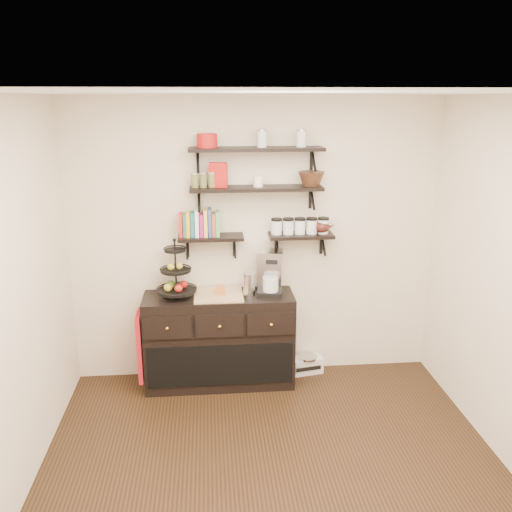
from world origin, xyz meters
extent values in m
plane|color=black|center=(0.00, 0.00, 0.00)|extent=(3.50, 3.50, 0.00)
cube|color=white|center=(0.00, 0.00, 2.70)|extent=(3.50, 3.50, 0.02)
cube|color=#F2E4CD|center=(0.00, 1.75, 1.35)|extent=(3.50, 0.02, 2.70)
cube|color=black|center=(0.00, 1.61, 2.23)|extent=(1.20, 0.27, 0.03)
cube|color=black|center=(-0.52, 1.74, 2.12)|extent=(0.02, 0.03, 0.20)
cube|color=black|center=(0.52, 1.74, 2.12)|extent=(0.02, 0.03, 0.20)
cube|color=black|center=(0.00, 1.61, 1.89)|extent=(1.20, 0.27, 0.03)
cube|color=black|center=(-0.52, 1.74, 1.77)|extent=(0.02, 0.03, 0.20)
cube|color=black|center=(0.52, 1.74, 1.77)|extent=(0.02, 0.03, 0.20)
cube|color=black|center=(-0.42, 1.62, 1.44)|extent=(0.60, 0.25, 0.03)
cube|color=black|center=(-0.64, 1.74, 1.32)|extent=(0.02, 0.03, 0.20)
cube|color=black|center=(-0.20, 1.74, 1.32)|extent=(0.03, 0.03, 0.20)
cube|color=black|center=(0.42, 1.62, 1.44)|extent=(0.60, 0.25, 0.03)
cube|color=black|center=(0.20, 1.74, 1.32)|extent=(0.03, 0.03, 0.20)
cube|color=black|center=(0.64, 1.74, 1.32)|extent=(0.02, 0.03, 0.20)
cube|color=red|center=(-0.68, 1.63, 1.55)|extent=(0.02, 0.15, 0.20)
cube|color=#256B4C|center=(-0.65, 1.63, 1.57)|extent=(0.03, 0.15, 0.24)
cube|color=gold|center=(-0.61, 1.63, 1.55)|extent=(0.04, 0.15, 0.21)
cube|color=#18637C|center=(-0.57, 1.63, 1.57)|extent=(0.03, 0.15, 0.25)
cube|color=white|center=(-0.54, 1.63, 1.56)|extent=(0.03, 0.15, 0.22)
cube|color=#A21C70|center=(-0.50, 1.63, 1.58)|extent=(0.04, 0.15, 0.26)
cube|color=yellow|center=(-0.46, 1.63, 1.56)|extent=(0.03, 0.15, 0.23)
cube|color=#2F4A7B|center=(-0.42, 1.63, 1.55)|extent=(0.03, 0.15, 0.20)
cube|color=#A34B30|center=(-0.38, 1.63, 1.57)|extent=(0.04, 0.15, 0.24)
cube|color=#59A75E|center=(-0.34, 1.63, 1.55)|extent=(0.03, 0.15, 0.21)
cylinder|color=silver|center=(0.19, 1.63, 1.51)|extent=(0.10, 0.10, 0.13)
cylinder|color=silver|center=(0.30, 1.63, 1.51)|extent=(0.10, 0.10, 0.13)
cylinder|color=silver|center=(0.41, 1.63, 1.51)|extent=(0.10, 0.10, 0.13)
cylinder|color=silver|center=(0.52, 1.63, 1.51)|extent=(0.10, 0.10, 0.13)
cylinder|color=silver|center=(0.63, 1.63, 1.51)|extent=(0.10, 0.10, 0.13)
cube|color=black|center=(-0.36, 1.51, 0.45)|extent=(1.40, 0.45, 0.90)
cube|color=tan|center=(-0.36, 1.51, 0.91)|extent=(0.45, 0.41, 0.02)
sphere|color=gold|center=(-0.83, 1.26, 0.70)|extent=(0.04, 0.04, 0.04)
sphere|color=gold|center=(-0.36, 1.26, 0.70)|extent=(0.04, 0.04, 0.04)
sphere|color=gold|center=(0.10, 1.26, 0.70)|extent=(0.04, 0.04, 0.04)
cylinder|color=black|center=(-0.75, 1.51, 1.17)|extent=(0.02, 0.02, 0.54)
cylinder|color=black|center=(-0.75, 1.51, 0.96)|extent=(0.36, 0.36, 0.01)
cylinder|color=black|center=(-0.75, 1.51, 1.16)|extent=(0.28, 0.28, 0.02)
cylinder|color=black|center=(-0.75, 1.51, 1.35)|extent=(0.19, 0.19, 0.02)
sphere|color=#B21914|center=(-0.68, 1.56, 1.01)|extent=(0.07, 0.07, 0.07)
sphere|color=gold|center=(-0.79, 1.51, 1.19)|extent=(0.06, 0.06, 0.06)
cube|color=#B15E28|center=(-0.34, 1.51, 0.96)|extent=(0.08, 0.08, 0.08)
cube|color=black|center=(0.12, 1.51, 0.92)|extent=(0.27, 0.25, 0.04)
cube|color=silver|center=(0.12, 1.59, 1.10)|extent=(0.24, 0.13, 0.36)
cube|color=silver|center=(0.12, 1.51, 1.29)|extent=(0.27, 0.25, 0.07)
cylinder|color=silver|center=(0.12, 1.49, 1.01)|extent=(0.17, 0.17, 0.14)
cylinder|color=silver|center=(-0.08, 1.49, 1.01)|extent=(0.11, 0.11, 0.22)
cube|color=maroon|center=(-1.09, 1.41, 0.47)|extent=(0.04, 0.28, 0.66)
cube|color=silver|center=(0.52, 1.64, 0.08)|extent=(0.32, 0.20, 0.16)
cylinder|color=silver|center=(0.52, 1.64, 0.17)|extent=(0.23, 0.23, 0.02)
cube|color=black|center=(0.52, 1.56, 0.08)|extent=(0.26, 0.06, 0.04)
cube|color=#AF1514|center=(-0.34, 1.61, 2.01)|extent=(0.17, 0.09, 0.22)
cylinder|color=white|center=(0.02, 1.61, 1.95)|extent=(0.09, 0.09, 0.10)
cylinder|color=#AF1514|center=(-0.43, 1.61, 2.31)|extent=(0.18, 0.18, 0.12)
camera|label=1|loc=(-0.44, -3.23, 2.67)|focal=38.00mm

